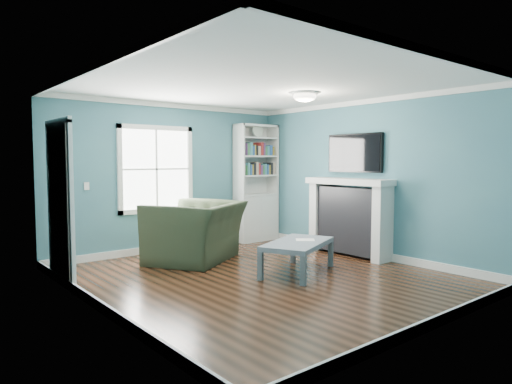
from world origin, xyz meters
TOP-DOWN VIEW (x-y plane):
  - floor at (0.00, 0.00)m, footprint 5.00×5.00m
  - room_walls at (0.00, 0.00)m, footprint 5.00×5.00m
  - trim at (0.00, 0.00)m, footprint 4.50×5.00m
  - window at (-0.30, 2.49)m, footprint 1.40×0.06m
  - bookshelf at (1.77, 2.30)m, footprint 0.90×0.35m
  - fireplace at (2.08, 0.20)m, footprint 0.44×1.58m
  - tv at (2.20, 0.20)m, footprint 0.06×1.10m
  - door at (-2.22, 1.40)m, footprint 0.12×0.98m
  - ceiling_fixture at (0.90, 0.10)m, footprint 0.38×0.38m
  - light_switch at (-1.50, 2.48)m, footprint 0.08×0.01m
  - recliner at (-0.13, 1.48)m, footprint 1.71×1.55m
  - coffee_table at (0.56, -0.12)m, footprint 1.41×1.13m
  - paper_sheet at (0.74, -0.09)m, footprint 0.34×0.33m

SIDE VIEW (x-z plane):
  - floor at x=0.00m, z-range 0.00..0.00m
  - coffee_table at x=0.56m, z-range 0.17..0.62m
  - paper_sheet at x=0.74m, z-range 0.45..0.46m
  - recliner at x=-0.13m, z-range 0.00..1.26m
  - fireplace at x=2.08m, z-range -0.01..1.29m
  - bookshelf at x=1.77m, z-range -0.23..2.08m
  - door at x=-2.22m, z-range -0.01..2.16m
  - light_switch at x=-1.50m, z-range 1.14..1.26m
  - trim at x=0.00m, z-range -0.06..2.54m
  - window at x=-0.30m, z-range 0.70..2.20m
  - room_walls at x=0.00m, z-range -0.92..4.08m
  - tv at x=2.20m, z-range 1.40..2.05m
  - ceiling_fixture at x=0.90m, z-range 2.47..2.63m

